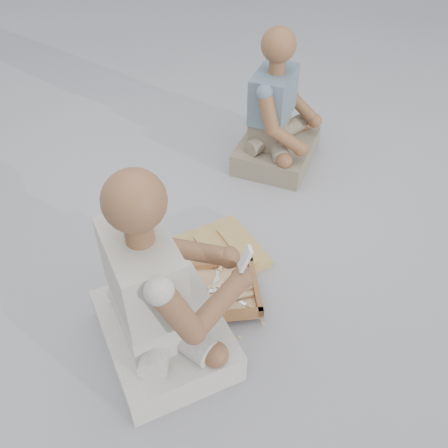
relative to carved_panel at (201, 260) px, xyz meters
name	(u,v)px	position (x,y,z in m)	size (l,w,h in m)	color
ground	(231,284)	(0.09, -0.20, -0.02)	(60.00, 60.00, 0.00)	#9F9EA4
carved_panel	(201,260)	(0.00, 0.00, 0.00)	(0.65, 0.44, 0.04)	olive
tool_tray	(214,291)	(-0.03, -0.27, 0.04)	(0.52, 0.46, 0.06)	brown
chisel_0	(231,292)	(0.05, -0.30, 0.05)	(0.20, 0.13, 0.02)	white
chisel_1	(247,289)	(0.13, -0.32, 0.05)	(0.22, 0.05, 0.02)	white
chisel_2	(249,306)	(0.10, -0.42, 0.04)	(0.14, 0.19, 0.02)	white
chisel_3	(214,287)	(-0.02, -0.25, 0.05)	(0.21, 0.11, 0.02)	white
chisel_4	(217,296)	(-0.02, -0.30, 0.05)	(0.22, 0.04, 0.02)	white
chisel_5	(234,299)	(0.04, -0.36, 0.05)	(0.22, 0.02, 0.02)	white
chisel_6	(209,287)	(-0.04, -0.24, 0.05)	(0.22, 0.02, 0.02)	white
chisel_7	(216,265)	(0.04, -0.11, 0.05)	(0.07, 0.22, 0.02)	white
chisel_8	(224,291)	(0.02, -0.28, 0.05)	(0.22, 0.08, 0.02)	white
chisel_9	(220,269)	(0.05, -0.14, 0.05)	(0.15, 0.19, 0.02)	white
chisel_10	(242,297)	(0.09, -0.36, 0.05)	(0.22, 0.05, 0.02)	white
wood_chip_0	(180,288)	(-0.16, -0.13, -0.02)	(0.02, 0.01, 0.00)	#D6BE7E
wood_chip_1	(143,290)	(-0.34, -0.07, -0.02)	(0.02, 0.01, 0.00)	#D6BE7E
wood_chip_2	(218,342)	(-0.10, -0.51, -0.02)	(0.02, 0.01, 0.00)	#D6BE7E
wood_chip_3	(142,264)	(-0.30, 0.10, -0.02)	(0.02, 0.01, 0.00)	#D6BE7E
wood_chip_4	(233,295)	(0.07, -0.27, -0.02)	(0.02, 0.01, 0.00)	#D6BE7E
wood_chip_5	(263,323)	(0.14, -0.49, -0.02)	(0.02, 0.01, 0.00)	#D6BE7E
wood_chip_6	(163,293)	(-0.25, -0.13, -0.02)	(0.02, 0.01, 0.00)	#D6BE7E
wood_chip_7	(240,337)	(0.01, -0.52, -0.02)	(0.02, 0.01, 0.00)	#D6BE7E
wood_chip_8	(197,252)	(0.01, 0.08, -0.02)	(0.02, 0.01, 0.00)	#D6BE7E
craftsman	(159,298)	(-0.33, -0.43, 0.32)	(0.68, 0.67, 1.00)	beige
companion	(277,121)	(0.80, 0.73, 0.28)	(0.73, 0.74, 0.91)	gray
mobile_phone	(245,259)	(0.04, -0.48, 0.46)	(0.07, 0.06, 0.12)	silver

